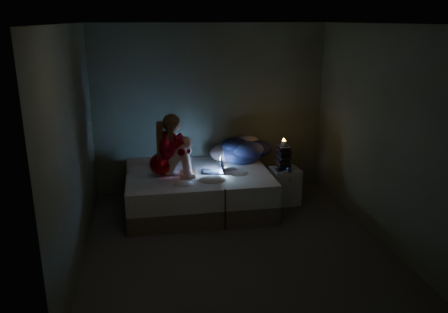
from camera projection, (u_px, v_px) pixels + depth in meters
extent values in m
cube|color=#4A4745|center=(234.00, 242.00, 5.60)|extent=(3.60, 3.80, 0.02)
cube|color=silver|center=(236.00, 23.00, 4.83)|extent=(3.60, 3.80, 0.02)
cube|color=#596650|center=(210.00, 109.00, 7.01)|extent=(3.60, 0.02, 2.60)
cube|color=#596650|center=(286.00, 204.00, 3.42)|extent=(3.60, 0.02, 2.60)
cube|color=#596650|center=(73.00, 148.00, 4.91)|extent=(0.02, 3.80, 2.60)
cube|color=#596650|center=(379.00, 134.00, 5.52)|extent=(0.02, 3.80, 2.60)
cube|color=silver|center=(144.00, 165.00, 6.50)|extent=(0.48, 0.34, 0.14)
cube|color=silver|center=(285.00, 186.00, 6.70)|extent=(0.42, 0.38, 0.54)
cylinder|color=beige|center=(284.00, 142.00, 6.52)|extent=(0.07, 0.07, 0.08)
cube|color=black|center=(279.00, 170.00, 6.55)|extent=(0.08, 0.14, 0.01)
sphere|color=navy|center=(288.00, 170.00, 6.45)|extent=(0.08, 0.08, 0.08)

